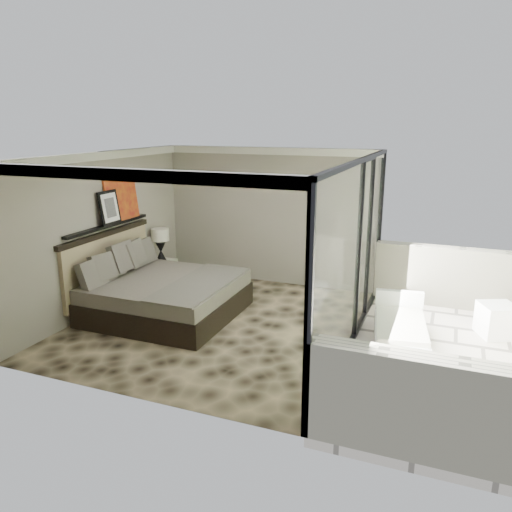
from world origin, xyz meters
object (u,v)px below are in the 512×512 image
at_px(ottoman, 497,320).
at_px(lounger, 400,330).
at_px(bed, 161,293).
at_px(nightstand, 161,273).
at_px(table_lamp, 160,240).

height_order(ottoman, lounger, lounger).
bearing_deg(bed, ottoman, 11.98).
height_order(nightstand, table_lamp, table_lamp).
bearing_deg(nightstand, table_lamp, 115.26).
bearing_deg(lounger, ottoman, 20.68).
height_order(table_lamp, lounger, table_lamp).
bearing_deg(ottoman, bed, -168.02).
height_order(bed, lounger, bed).
relative_size(ottoman, lounger, 0.32).
height_order(bed, table_lamp, bed).
bearing_deg(lounger, table_lamp, 158.98).
relative_size(nightstand, table_lamp, 0.77).
distance_m(bed, nightstand, 1.68).
xyz_separation_m(nightstand, ottoman, (6.33, -0.26, 0.00)).
xyz_separation_m(table_lamp, lounger, (4.94, -1.08, -0.76)).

